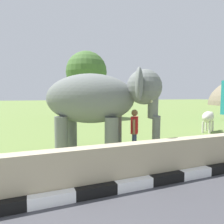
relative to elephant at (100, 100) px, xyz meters
The scene contains 5 objects.
barrier_parapet 2.95m from the elephant, 110.51° to the right, with size 28.00×0.36×1.00m, color tan.
elephant is the anchor object (origin of this frame).
person_handler 1.62m from the elephant, 15.71° to the right, with size 0.43×0.60×1.66m.
cow_near 8.07m from the elephant, 17.74° to the left, with size 1.82×1.37×1.23m.
tree_distant 13.57m from the elephant, 76.72° to the left, with size 3.95×3.95×6.45m.
Camera 1 is at (0.62, -0.73, 2.12)m, focal length 33.25 mm.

